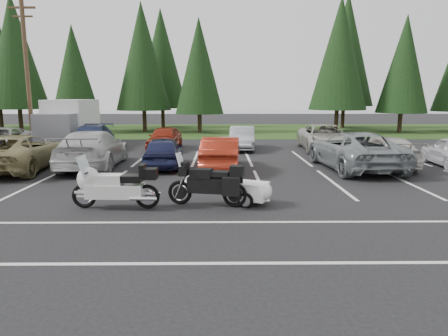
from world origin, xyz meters
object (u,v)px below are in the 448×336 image
car_near_5 (221,153)px  car_near_7 (384,152)px  car_far_4 (325,137)px  cargo_trailer (250,193)px  car_far_2 (165,138)px  car_far_3 (242,138)px  utility_pole (27,70)px  box_truck (67,123)px  car_near_2 (19,152)px  car_far_1 (91,138)px  touring_motorcycle (115,182)px  car_near_4 (164,152)px  car_near_6 (354,150)px  adventure_motorcycle (207,179)px  car_near_3 (93,149)px  car_far_0 (2,140)px

car_near_5 → car_near_7: (7.30, 0.73, -0.04)m
car_far_4 → cargo_trailer: bearing=-111.0°
car_far_2 → car_far_3: bearing=3.9°
utility_pole → box_truck: utility_pole is taller
car_near_2 → cargo_trailer: car_near_2 is taller
cargo_trailer → car_near_7: bearing=68.6°
car_far_1 → touring_motorcycle: touring_motorcycle is taller
car_near_2 → car_near_4: bearing=-176.9°
car_near_6 → touring_motorcycle: (-8.74, -6.16, -0.05)m
utility_pole → car_far_4: bearing=-6.7°
car_near_2 → car_near_5: bearing=176.6°
utility_pole → car_near_2: bearing=-68.6°
car_near_7 → car_far_3: 8.43m
adventure_motorcycle → utility_pole: bearing=140.8°
car_near_2 → touring_motorcycle: car_near_2 is taller
car_near_7 → adventure_motorcycle: bearing=41.5°
car_near_2 → car_near_4: (6.01, 0.75, -0.09)m
car_near_3 → touring_motorcycle: size_ratio=2.06×
car_near_7 → car_far_3: same height
car_near_3 → car_near_4: bearing=177.7°
car_far_0 → cargo_trailer: bearing=-44.6°
car_far_0 → touring_motorcycle: (9.51, -11.86, 0.08)m
utility_pole → car_far_3: size_ratio=2.20×
box_truck → adventure_motorcycle: 17.24m
car_near_2 → car_near_5: car_near_2 is taller
utility_pole → box_truck: 3.85m
car_near_4 → car_near_5: 2.64m
car_near_5 → cargo_trailer: bearing=101.9°
adventure_motorcycle → touring_motorcycle: bearing=-163.1°
car_near_5 → car_near_7: size_ratio=0.93×
car_far_2 → car_far_4: (9.32, -0.50, 0.07)m
box_truck → touring_motorcycle: box_truck is taller
car_far_4 → cargo_trailer: car_far_4 is taller
box_truck → car_near_2: bearing=-81.9°
car_far_1 → adventure_motorcycle: size_ratio=1.98×
car_far_3 → cargo_trailer: bearing=-88.2°
car_near_6 → car_far_3: 7.87m
car_near_3 → car_near_5: car_near_3 is taller
car_near_4 → car_far_2: size_ratio=0.99×
car_far_2 → touring_motorcycle: size_ratio=1.48×
car_near_3 → cargo_trailer: size_ratio=3.91×
car_near_5 → utility_pole: bearing=-31.1°
car_near_3 → car_far_3: size_ratio=1.38×
car_far_4 → car_far_2: bearing=179.8°
car_near_6 → adventure_motorcycle: car_near_6 is taller
car_near_2 → car_near_3: size_ratio=0.98×
utility_pole → car_near_5: size_ratio=2.07×
car_near_2 → car_far_3: 11.89m
car_near_2 → car_near_7: size_ratio=1.19×
car_near_6 → car_far_4: car_near_6 is taller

